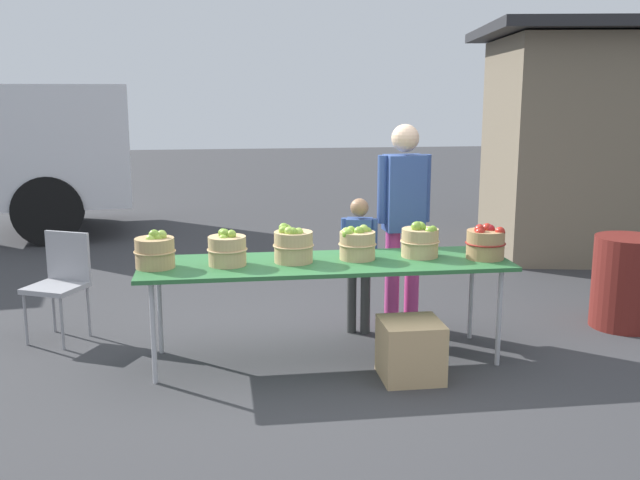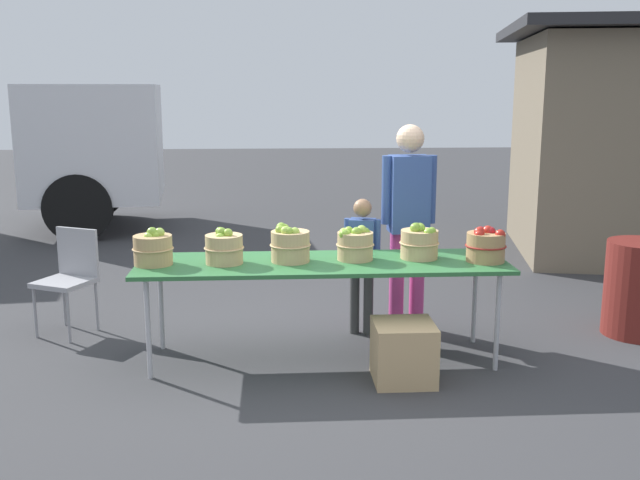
{
  "view_description": "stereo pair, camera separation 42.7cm",
  "coord_description": "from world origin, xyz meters",
  "views": [
    {
      "loc": [
        -0.77,
        -5.17,
        1.99
      ],
      "look_at": [
        0.0,
        0.3,
        0.85
      ],
      "focal_mm": 41.2,
      "sensor_mm": 36.0,
      "label": 1
    },
    {
      "loc": [
        -0.35,
        -5.21,
        1.99
      ],
      "look_at": [
        0.0,
        0.3,
        0.85
      ],
      "focal_mm": 41.2,
      "sensor_mm": 36.0,
      "label": 2
    }
  ],
  "objects": [
    {
      "name": "ground_plane",
      "position": [
        0.0,
        0.0,
        0.0
      ],
      "size": [
        40.0,
        40.0,
        0.0
      ],
      "primitive_type": "plane",
      "color": "#38383A"
    },
    {
      "name": "market_table",
      "position": [
        0.0,
        0.0,
        0.71
      ],
      "size": [
        2.7,
        0.76,
        0.75
      ],
      "color": "#2D6B38",
      "rests_on": "ground"
    },
    {
      "name": "apple_basket_green_0",
      "position": [
        -1.22,
        -0.01,
        0.87
      ],
      "size": [
        0.3,
        0.3,
        0.27
      ],
      "color": "tan",
      "rests_on": "market_table"
    },
    {
      "name": "apple_basket_green_1",
      "position": [
        -0.71,
        -0.01,
        0.87
      ],
      "size": [
        0.29,
        0.29,
        0.27
      ],
      "color": "tan",
      "rests_on": "market_table"
    },
    {
      "name": "apple_basket_green_2",
      "position": [
        -0.24,
        0.02,
        0.88
      ],
      "size": [
        0.3,
        0.3,
        0.28
      ],
      "color": "tan",
      "rests_on": "market_table"
    },
    {
      "name": "apple_basket_green_3",
      "position": [
        0.24,
        0.05,
        0.87
      ],
      "size": [
        0.28,
        0.28,
        0.26
      ],
      "color": "tan",
      "rests_on": "market_table"
    },
    {
      "name": "apple_basket_green_4",
      "position": [
        0.73,
        0.07,
        0.87
      ],
      "size": [
        0.3,
        0.3,
        0.27
      ],
      "color": "tan",
      "rests_on": "market_table"
    },
    {
      "name": "apple_basket_red_0",
      "position": [
        1.19,
        -0.06,
        0.87
      ],
      "size": [
        0.3,
        0.3,
        0.26
      ],
      "color": "#A87F51",
      "rests_on": "market_table"
    },
    {
      "name": "vendor_adult",
      "position": [
        0.75,
        0.66,
        1.01
      ],
      "size": [
        0.45,
        0.25,
        1.71
      ],
      "rotation": [
        0.0,
        0.0,
        3.2
      ],
      "color": "#CC3F8C",
      "rests_on": "ground"
    },
    {
      "name": "child_customer",
      "position": [
        0.36,
        0.57,
        0.66
      ],
      "size": [
        0.29,
        0.2,
        1.13
      ],
      "rotation": [
        0.0,
        0.0,
        2.87
      ],
      "color": "#3F3F3F",
      "rests_on": "ground"
    },
    {
      "name": "food_kiosk",
      "position": [
        4.2,
        3.38,
        1.38
      ],
      "size": [
        3.98,
        3.5,
        2.74
      ],
      "rotation": [
        0.0,
        0.0,
        -0.19
      ],
      "color": "#726651",
      "rests_on": "ground"
    },
    {
      "name": "folding_chair",
      "position": [
        -2.04,
        0.77,
        0.51
      ],
      "size": [
        0.53,
        0.53,
        0.86
      ],
      "rotation": [
        0.0,
        0.0,
        5.83
      ],
      "color": "#99999E",
      "rests_on": "ground"
    },
    {
      "name": "trash_barrel",
      "position": [
        2.63,
        0.4,
        0.39
      ],
      "size": [
        0.56,
        0.56,
        0.78
      ],
      "primitive_type": "cylinder",
      "color": "maroon",
      "rests_on": "ground"
    },
    {
      "name": "produce_crate",
      "position": [
        0.53,
        -0.46,
        0.21
      ],
      "size": [
        0.42,
        0.42,
        0.42
      ],
      "primitive_type": "cube",
      "color": "tan",
      "rests_on": "ground"
    }
  ]
}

